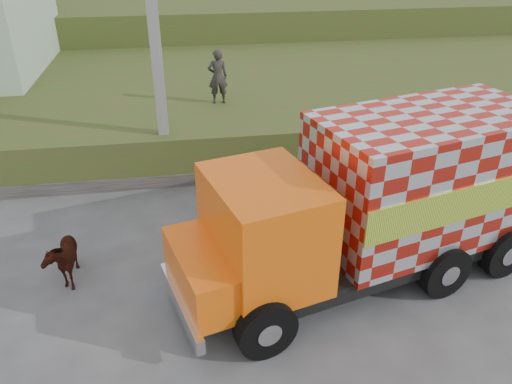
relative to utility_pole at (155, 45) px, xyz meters
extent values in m
plane|color=#474749|center=(1.00, -4.60, -4.08)|extent=(120.00, 120.00, 0.00)
cube|color=#32541C|center=(1.00, 5.40, -3.33)|extent=(40.00, 12.00, 1.50)
cube|color=#32541C|center=(1.00, 17.40, -2.58)|extent=(40.00, 12.00, 3.00)
cube|color=#595651|center=(-1.00, -0.40, -3.88)|extent=(16.00, 0.50, 0.40)
cube|color=gray|center=(0.00, 0.00, -0.08)|extent=(0.30, 0.30, 8.00)
cube|color=black|center=(4.45, -5.45, -3.38)|extent=(7.60, 4.14, 0.37)
cube|color=#E2580B|center=(1.98, -6.12, -2.21)|extent=(2.49, 2.86, 2.13)
cube|color=#E2580B|center=(0.80, -6.43, -2.85)|extent=(1.61, 2.44, 0.96)
cube|color=silver|center=(5.68, -5.12, -1.84)|extent=(5.39, 3.74, 2.77)
cube|color=yellow|center=(6.02, -6.38, -1.84)|extent=(4.74, 1.31, 0.75)
cube|color=yellow|center=(5.35, -3.87, -1.84)|extent=(4.74, 1.31, 0.75)
cube|color=silver|center=(0.28, -6.57, -3.49)|extent=(0.79, 2.41, 0.32)
cylinder|color=black|center=(1.78, -7.44, -3.49)|extent=(1.23, 0.66, 1.17)
cylinder|color=black|center=(1.15, -5.07, -3.49)|extent=(1.23, 0.66, 1.17)
cylinder|color=black|center=(5.80, -6.36, -3.49)|extent=(1.23, 0.66, 1.17)
cylinder|color=black|center=(5.16, -4.00, -3.49)|extent=(1.23, 0.66, 1.17)
cylinder|color=black|center=(7.44, -5.92, -3.49)|extent=(1.23, 0.66, 1.17)
cylinder|color=black|center=(6.81, -3.55, -3.49)|extent=(1.23, 0.66, 1.17)
imported|color=black|center=(-2.27, -4.61, -3.49)|extent=(0.78, 1.46, 1.18)
imported|color=#2F2D29|center=(1.86, 2.53, -1.66)|extent=(0.69, 0.47, 1.83)
camera|label=1|loc=(0.58, -14.05, 3.05)|focal=35.00mm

